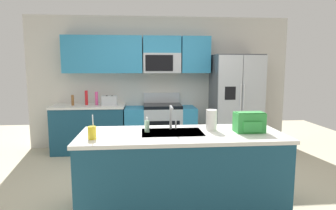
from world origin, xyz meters
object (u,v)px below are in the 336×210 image
toaster (110,101)px  pepper_mill (73,100)px  backpack (249,122)px  bottle_red (86,98)px  soap_dispenser (147,126)px  range_oven (161,127)px  paper_towel_roll (211,120)px  bottle_pink (97,98)px  refrigerator (235,103)px  sink_faucet (171,115)px  drink_cup_yellow (92,133)px

toaster → pepper_mill: bearing=175.8°
pepper_mill → backpack: backpack is taller
toaster → bottle_red: bottle_red is taller
soap_dispenser → range_oven: bearing=82.8°
range_oven → paper_towel_roll: 2.41m
bottle_pink → backpack: (2.06, -2.45, -0.01)m
bottle_red → backpack: 3.34m
refrigerator → sink_faucet: 2.60m
drink_cup_yellow → paper_towel_roll: size_ratio=1.05×
bottle_pink → paper_towel_roll: size_ratio=1.04×
pepper_mill → soap_dispenser: pepper_mill is taller
toaster → pepper_mill: pepper_mill is taller
drink_cup_yellow → toaster: bearing=92.5°
sink_faucet → toaster: bearing=113.8°
toaster → bottle_pink: bearing=162.1°
range_oven → bottle_red: 1.53m
range_oven → pepper_mill: size_ratio=6.96×
refrigerator → bottle_pink: (-2.68, 0.10, 0.10)m
refrigerator → sink_faucet: (-1.47, -2.14, 0.14)m
toaster → pepper_mill: size_ratio=1.43×
pepper_mill → drink_cup_yellow: drink_cup_yellow is taller
pepper_mill → backpack: bearing=-44.1°
sink_faucet → backpack: size_ratio=0.88×
refrigerator → pepper_mill: bearing=178.7°
sink_faucet → backpack: 0.88m
refrigerator → backpack: refrigerator is taller
range_oven → sink_faucet: bearing=-90.2°
toaster → sink_faucet: sink_faucet is taller
paper_towel_roll → backpack: paper_towel_roll is taller
bottle_pink → drink_cup_yellow: bearing=-82.2°
drink_cup_yellow → bottle_pink: bearing=97.8°
range_oven → toaster: (-0.96, -0.05, 0.55)m
toaster → refrigerator: bearing=-0.5°
pepper_mill → soap_dispenser: (1.36, -2.32, -0.03)m
range_oven → bottle_pink: bearing=178.7°
range_oven → soap_dispenser: (-0.30, -2.32, 0.53)m
refrigerator → soap_dispenser: (-1.76, -2.25, 0.04)m
pepper_mill → bottle_red: size_ratio=0.71×
soap_dispenser → bottle_red: bearing=115.2°
sink_faucet → backpack: bearing=-13.8°
range_oven → soap_dispenser: size_ratio=8.00×
pepper_mill → bottle_pink: (0.44, 0.03, 0.03)m
range_oven → pepper_mill: bearing=-179.9°
refrigerator → paper_towel_roll: (-1.02, -2.23, 0.09)m
range_oven → pepper_mill: (-1.65, -0.00, 0.55)m
bottle_pink → sink_faucet: (1.21, -2.24, 0.04)m
refrigerator → toaster: refrigerator is taller
paper_towel_roll → soap_dispenser: bearing=-178.5°
bottle_red → drink_cup_yellow: size_ratio=1.09×
pepper_mill → drink_cup_yellow: (0.80, -2.59, -0.03)m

